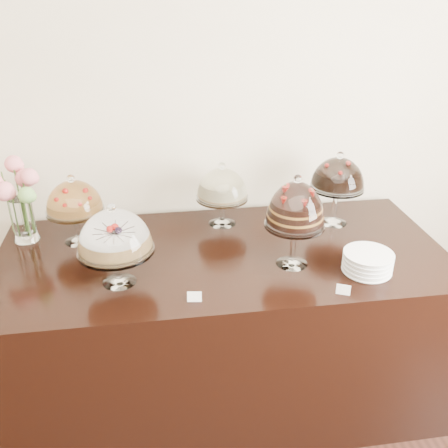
{
  "coord_description": "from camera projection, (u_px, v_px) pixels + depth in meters",
  "views": [
    {
      "loc": [
        -0.04,
        0.34,
        2.13
      ],
      "look_at": [
        0.27,
        2.4,
        1.08
      ],
      "focal_mm": 40.0,
      "sensor_mm": 36.0,
      "label": 1
    }
  ],
  "objects": [
    {
      "name": "wall_back",
      "position": [
        157.0,
        106.0,
        2.64
      ],
      "size": [
        5.0,
        0.04,
        3.0
      ],
      "primitive_type": "cube",
      "color": "beige",
      "rests_on": "ground"
    },
    {
      "name": "display_counter",
      "position": [
        223.0,
        325.0,
        2.66
      ],
      "size": [
        2.2,
        1.0,
        0.9
      ],
      "primitive_type": "cube",
      "color": "black",
      "rests_on": "ground"
    },
    {
      "name": "cake_stand_sugar_sponge",
      "position": [
        115.0,
        235.0,
        2.11
      ],
      "size": [
        0.33,
        0.33,
        0.38
      ],
      "color": "white",
      "rests_on": "display_counter"
    },
    {
      "name": "cake_stand_choco_layer",
      "position": [
        296.0,
        208.0,
        2.23
      ],
      "size": [
        0.28,
        0.28,
        0.45
      ],
      "color": "white",
      "rests_on": "display_counter"
    },
    {
      "name": "cake_stand_cheesecake",
      "position": [
        222.0,
        187.0,
        2.65
      ],
      "size": [
        0.28,
        0.28,
        0.35
      ],
      "color": "white",
      "rests_on": "display_counter"
    },
    {
      "name": "cake_stand_dark_choco",
      "position": [
        338.0,
        177.0,
        2.63
      ],
      "size": [
        0.29,
        0.29,
        0.41
      ],
      "color": "white",
      "rests_on": "display_counter"
    },
    {
      "name": "cake_stand_fruit_tart",
      "position": [
        74.0,
        200.0,
        2.46
      ],
      "size": [
        0.29,
        0.29,
        0.36
      ],
      "color": "white",
      "rests_on": "display_counter"
    },
    {
      "name": "flower_vase",
      "position": [
        17.0,
        195.0,
        2.46
      ],
      "size": [
        0.28,
        0.26,
        0.43
      ],
      "color": "white",
      "rests_on": "display_counter"
    },
    {
      "name": "plate_stack",
      "position": [
        368.0,
        262.0,
        2.28
      ],
      "size": [
        0.22,
        0.22,
        0.09
      ],
      "color": "white",
      "rests_on": "display_counter"
    },
    {
      "name": "price_card_left",
      "position": [
        194.0,
        297.0,
        2.08
      ],
      "size": [
        0.06,
        0.02,
        0.04
      ],
      "primitive_type": "cube",
      "rotation": [
        -0.21,
        0.0,
        -0.15
      ],
      "color": "white",
      "rests_on": "display_counter"
    },
    {
      "name": "price_card_right",
      "position": [
        343.0,
        290.0,
        2.13
      ],
      "size": [
        0.06,
        0.04,
        0.04
      ],
      "primitive_type": "cube",
      "rotation": [
        -0.21,
        0.0,
        -0.42
      ],
      "color": "white",
      "rests_on": "display_counter"
    }
  ]
}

